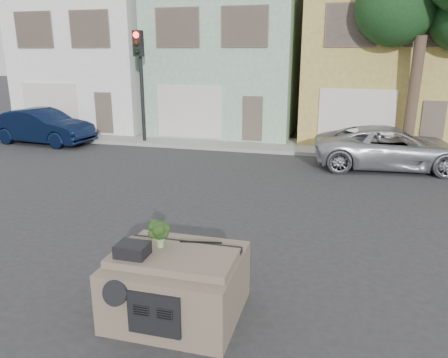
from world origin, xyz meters
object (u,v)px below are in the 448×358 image
at_px(traffic_signal, 141,89).
at_px(broccoli, 160,234).
at_px(navy_sedan, 44,144).
at_px(silver_pickup, 389,168).

bearing_deg(traffic_signal, broccoli, -63.51).
distance_m(navy_sedan, broccoli, 15.69).
bearing_deg(broccoli, traffic_signal, 116.49).
height_order(traffic_signal, broccoli, traffic_signal).
distance_m(silver_pickup, broccoli, 11.75).
distance_m(traffic_signal, broccoli, 13.94).
xyz_separation_m(navy_sedan, silver_pickup, (15.29, -0.55, 0.00)).
xyz_separation_m(silver_pickup, broccoli, (-4.50, -10.77, 1.34)).
bearing_deg(silver_pickup, traffic_signal, 75.68).
relative_size(navy_sedan, traffic_signal, 0.97).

